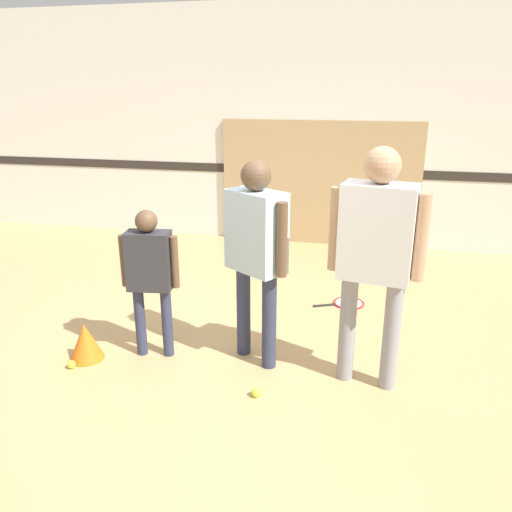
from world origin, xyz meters
TOP-DOWN VIEW (x-y plane):
  - ground_plane at (0.00, 0.00)m, footprint 16.00×16.00m
  - wall_back at (0.00, 3.37)m, footprint 16.00×0.07m
  - wall_panel at (0.31, 3.31)m, footprint 2.72×0.05m
  - person_instructor at (0.18, -0.04)m, footprint 0.53×0.46m
  - person_student_left at (-0.66, -0.15)m, footprint 0.47×0.24m
  - person_student_right at (1.07, -0.17)m, footprint 0.66×0.35m
  - racket_spare_on_floor at (0.86, 1.24)m, footprint 0.56×0.42m
  - tennis_ball_near_instructor at (0.30, -0.55)m, footprint 0.07×0.07m
  - tennis_ball_by_spare_racket at (0.92, 1.20)m, footprint 0.07×0.07m
  - tennis_ball_stray_left at (-1.22, -0.51)m, footprint 0.07×0.07m
  - training_cone at (-1.18, -0.34)m, footprint 0.28×0.28m

SIDE VIEW (x-z plane):
  - ground_plane at x=0.00m, z-range 0.00..0.00m
  - racket_spare_on_floor at x=0.86m, z-range -0.01..0.03m
  - tennis_ball_near_instructor at x=0.30m, z-range 0.00..0.07m
  - tennis_ball_by_spare_racket at x=0.92m, z-range 0.00..0.07m
  - tennis_ball_stray_left at x=-1.22m, z-range 0.00..0.07m
  - training_cone at x=-1.18m, z-range 0.00..0.32m
  - person_student_left at x=-0.66m, z-range 0.15..1.39m
  - wall_panel at x=0.31m, z-range 0.00..1.71m
  - person_instructor at x=0.18m, z-range 0.19..1.83m
  - person_student_right at x=1.07m, z-range 0.21..1.98m
  - wall_back at x=0.00m, z-range 0.00..3.20m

